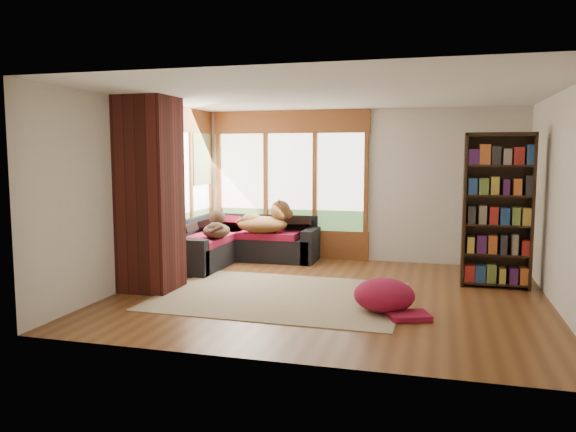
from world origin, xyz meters
The scene contains 17 objects.
floor centered at (0.00, 0.00, 0.00)m, with size 5.50×5.50×0.00m, color brown.
ceiling centered at (0.00, 0.00, 2.60)m, with size 5.50×5.50×0.00m, color white.
wall_back centered at (0.00, 2.50, 1.30)m, with size 5.50×0.04×2.60m, color silver.
wall_front centered at (0.00, -2.50, 1.30)m, with size 5.50×0.04×2.60m, color silver.
wall_left centered at (-2.75, 0.00, 1.30)m, with size 0.04×5.00×2.60m, color silver.
wall_right centered at (2.75, 0.00, 1.30)m, with size 0.04×5.00×2.60m, color silver.
windows_back centered at (-1.20, 2.47, 1.35)m, with size 2.82×0.10×1.90m.
windows_left centered at (-2.72, 1.20, 1.35)m, with size 0.10×2.62×1.90m.
roller_blind centered at (-2.69, 2.03, 1.75)m, with size 0.03×0.72×0.90m, color #70864F.
brick_chimney centered at (-2.40, -0.35, 1.30)m, with size 0.70×0.70×2.60m, color #471914.
sectional_sofa centered at (-1.95, 1.70, 0.30)m, with size 2.20×2.20×0.80m.
area_rug centered at (-0.60, -0.25, 0.01)m, with size 3.12×2.39×0.01m, color beige.
bookshelf centered at (2.14, 1.00, 1.07)m, with size 0.91×0.30×2.13m.
pouf centered at (0.77, -0.61, 0.20)m, with size 0.72×0.72×0.39m, color maroon.
dog_tan centered at (-1.44, 1.85, 0.78)m, with size 0.97×0.73×0.48m.
dog_brindle centered at (-2.07, 1.17, 0.73)m, with size 0.62×0.78×0.38m.
throw_pillows centered at (-1.92, 1.85, 0.79)m, with size 1.98×1.68×0.45m.
Camera 1 is at (1.37, -7.13, 1.85)m, focal length 35.00 mm.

